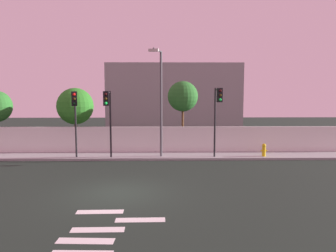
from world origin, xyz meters
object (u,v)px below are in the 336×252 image
object	(u,v)px
traffic_light_left	(75,110)
traffic_light_center	(108,109)
traffic_light_right	(217,107)
roadside_tree_midleft	(75,106)
street_lamp_curbside	(160,95)
roadside_tree_midright	(183,97)
fire_hydrant	(264,149)

from	to	relation	value
traffic_light_left	traffic_light_center	bearing A→B (deg)	0.01
traffic_light_right	roadside_tree_midleft	bearing A→B (deg)	158.83
traffic_light_center	street_lamp_curbside	bearing A→B (deg)	11.52
traffic_light_right	roadside_tree_midleft	world-z (taller)	roadside_tree_midleft
roadside_tree_midleft	traffic_light_center	bearing A→B (deg)	-53.39
street_lamp_curbside	traffic_light_right	bearing A→B (deg)	-6.01
traffic_light_right	roadside_tree_midright	bearing A→B (deg)	117.14
traffic_light_left	traffic_light_right	size ratio (longest dim) A/B	0.95
fire_hydrant	traffic_light_center	bearing A→B (deg)	-175.52
traffic_light_left	traffic_light_right	xyz separation A→B (m)	(9.13, 0.28, 0.12)
traffic_light_center	roadside_tree_midright	bearing A→B (deg)	40.08
street_lamp_curbside	fire_hydrant	world-z (taller)	street_lamp_curbside
traffic_light_center	fire_hydrant	size ratio (longest dim) A/B	5.08
traffic_light_left	street_lamp_curbside	xyz separation A→B (m)	(5.41, 0.67, 0.93)
street_lamp_curbside	fire_hydrant	xyz separation A→B (m)	(6.98, 0.13, -3.68)
roadside_tree_midright	traffic_light_center	bearing A→B (deg)	-139.92
roadside_tree_midright	traffic_light_right	bearing A→B (deg)	-62.86
fire_hydrant	traffic_light_left	bearing A→B (deg)	-176.28
traffic_light_center	roadside_tree_midleft	world-z (taller)	roadside_tree_midleft
traffic_light_left	traffic_light_right	world-z (taller)	traffic_light_right
traffic_light_right	fire_hydrant	bearing A→B (deg)	9.13
street_lamp_curbside	roadside_tree_midright	xyz separation A→B (m)	(1.70, 3.54, -0.22)
traffic_light_center	traffic_light_right	xyz separation A→B (m)	(7.02, 0.28, 0.11)
traffic_light_left	traffic_light_center	world-z (taller)	traffic_light_center
traffic_light_left	traffic_light_center	size ratio (longest dim) A/B	1.00
fire_hydrant	roadside_tree_midleft	distance (m)	14.10
traffic_light_right	street_lamp_curbside	bearing A→B (deg)	173.99
fire_hydrant	roadside_tree_midright	distance (m)	7.17
roadside_tree_midright	fire_hydrant	bearing A→B (deg)	-32.87
roadside_tree_midleft	roadside_tree_midright	bearing A→B (deg)	-0.00
traffic_light_center	traffic_light_right	distance (m)	7.03
traffic_light_left	roadside_tree_midright	bearing A→B (deg)	30.65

